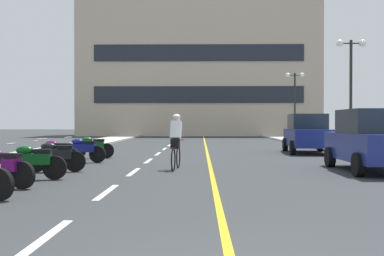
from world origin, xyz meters
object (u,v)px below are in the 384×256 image
Objects in this scene: motorcycle_6 at (82,149)px; street_lamp_mid at (351,69)px; street_lamp_far at (295,91)px; motorcycle_2 at (1,166)px; parked_car_mid at (307,133)px; motorcycle_3 at (32,161)px; motorcycle_4 at (55,156)px; motorcycle_5 at (56,152)px; cyclist_rider at (176,140)px; parked_car_near at (372,140)px; motorcycle_7 at (92,147)px.

street_lamp_mid is at bearing 30.14° from motorcycle_6.
street_lamp_far is 29.50m from motorcycle_2.
parked_car_mid reaches higher than motorcycle_3.
motorcycle_6 is (-0.02, 3.29, 0.00)m from motorcycle_4.
motorcycle_4 is 1.01× the size of motorcycle_5.
parked_car_mid is 2.56× the size of motorcycle_5.
street_lamp_mid is at bearing 35.19° from motorcycle_5.
street_lamp_mid is at bearing 48.51° from cyclist_rider.
cyclist_rider is at bearing 175.41° from parked_car_near.
motorcycle_6 is at bearing 162.41° from parked_car_near.
cyclist_rider is (3.47, 2.66, 0.41)m from motorcycle_3.
parked_car_near reaches higher than cyclist_rider.
motorcycle_3 is (-9.24, -2.20, -0.44)m from parked_car_near.
street_lamp_far is 24.28m from cyclist_rider.
street_lamp_mid is at bearing 48.67° from motorcycle_2.
street_lamp_far is 26.41m from motorcycle_4.
motorcycle_4 is at bearing -74.54° from motorcycle_5.
motorcycle_3 is at bearing -134.37° from street_lamp_mid.
motorcycle_5 is at bearing 169.31° from cyclist_rider.
motorcycle_7 is (-11.69, -4.79, -3.55)m from street_lamp_mid.
cyclist_rider is (3.62, 4.17, 0.41)m from motorcycle_2.
motorcycle_2 is 0.93× the size of cyclist_rider.
street_lamp_mid is 3.16× the size of motorcycle_3.
street_lamp_far reaches higher than motorcycle_7.
motorcycle_5 is at bearing -118.41° from street_lamp_far.
motorcycle_4 is 3.29m from motorcycle_6.
street_lamp_far is 3.02× the size of motorcycle_6.
street_lamp_far is at bearing 66.58° from motorcycle_2.
motorcycle_2 and motorcycle_7 have the same top height.
motorcycle_5 and motorcycle_7 have the same top height.
parked_car_near is at bearing 13.39° from motorcycle_3.
motorcycle_4 is at bearing -115.96° from street_lamp_far.
motorcycle_7 is at bearing 92.62° from motorcycle_6.
cyclist_rider is at bearing -10.69° from motorcycle_5.
motorcycle_7 is 0.95× the size of cyclist_rider.
street_lamp_mid is 1.28× the size of parked_car_near.
parked_car_mid is at bearing 54.22° from cyclist_rider.
motorcycle_5 is 1.78m from motorcycle_6.
motorcycle_5 is at bearing 172.94° from parked_car_near.
street_lamp_mid is at bearing 27.44° from parked_car_mid.
motorcycle_2 is 0.97× the size of motorcycle_3.
motorcycle_5 is (-9.64, 1.19, -0.44)m from parked_car_near.
motorcycle_2 and motorcycle_6 have the same top height.
motorcycle_5 is at bearing 105.46° from motorcycle_4.
street_lamp_mid reaches higher than street_lamp_far.
motorcycle_7 is at bearing 128.88° from cyclist_rider.
street_lamp_far is 3.11× the size of motorcycle_2.
parked_car_near is 2.47× the size of motorcycle_6.
street_lamp_mid is at bearing -89.53° from street_lamp_far.
motorcycle_6 is at bearing -149.86° from street_lamp_mid.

